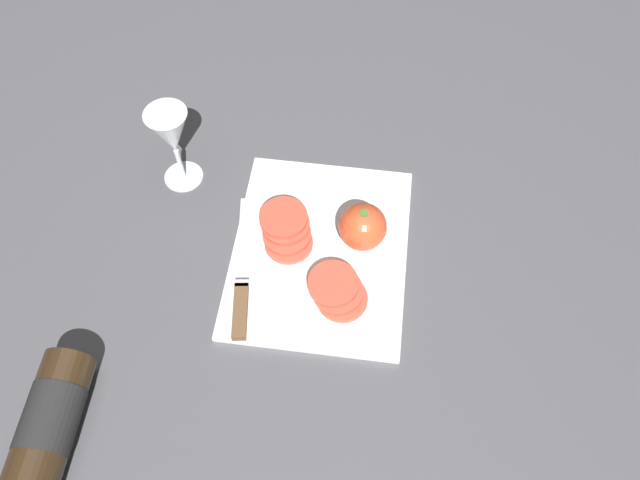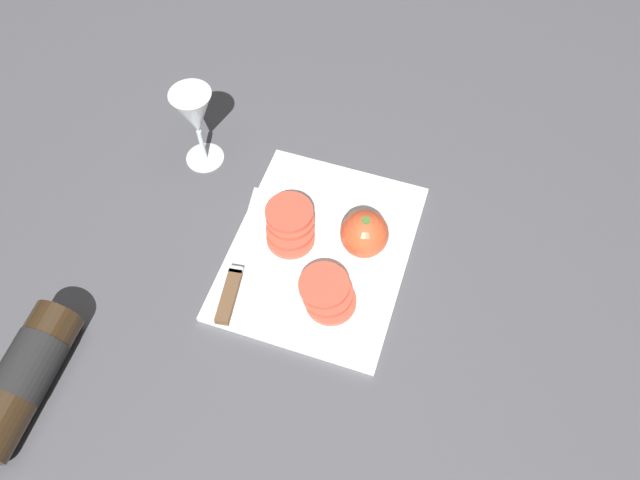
# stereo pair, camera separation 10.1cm
# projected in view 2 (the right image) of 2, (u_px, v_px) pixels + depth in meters

# --- Properties ---
(ground_plane) EXTENTS (3.00, 3.00, 0.00)m
(ground_plane) POSITION_uv_depth(u_px,v_px,m) (315.00, 236.00, 1.06)
(ground_plane) COLOR #4C4C51
(cutting_board) EXTENTS (0.36, 0.29, 0.01)m
(cutting_board) POSITION_uv_depth(u_px,v_px,m) (320.00, 251.00, 1.04)
(cutting_board) COLOR white
(cutting_board) RESTS_ON ground_plane
(wine_bottle) EXTENTS (0.34, 0.08, 0.08)m
(wine_bottle) POSITION_uv_depth(u_px,v_px,m) (19.00, 385.00, 0.89)
(wine_bottle) COLOR #332314
(wine_bottle) RESTS_ON ground_plane
(wine_glass) EXTENTS (0.07, 0.07, 0.16)m
(wine_glass) POSITION_uv_depth(u_px,v_px,m) (195.00, 116.00, 1.06)
(wine_glass) COLOR silver
(wine_glass) RESTS_ON ground_plane
(whole_tomato) EXTENTS (0.08, 0.08, 0.08)m
(whole_tomato) POSITION_uv_depth(u_px,v_px,m) (365.00, 233.00, 1.01)
(whole_tomato) COLOR #DB4C28
(whole_tomato) RESTS_ON cutting_board
(knife) EXTENTS (0.27, 0.06, 0.01)m
(knife) POSITION_uv_depth(u_px,v_px,m) (234.00, 280.00, 1.00)
(knife) COLOR silver
(knife) RESTS_ON cutting_board
(tomato_slice_stack_near) EXTENTS (0.11, 0.09, 0.04)m
(tomato_slice_stack_near) POSITION_uv_depth(u_px,v_px,m) (290.00, 225.00, 1.04)
(tomato_slice_stack_near) COLOR #DB4C38
(tomato_slice_stack_near) RESTS_ON cutting_board
(tomato_slice_stack_far) EXTENTS (0.10, 0.10, 0.03)m
(tomato_slice_stack_far) POSITION_uv_depth(u_px,v_px,m) (327.00, 293.00, 0.98)
(tomato_slice_stack_far) COLOR #DB4C38
(tomato_slice_stack_far) RESTS_ON cutting_board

